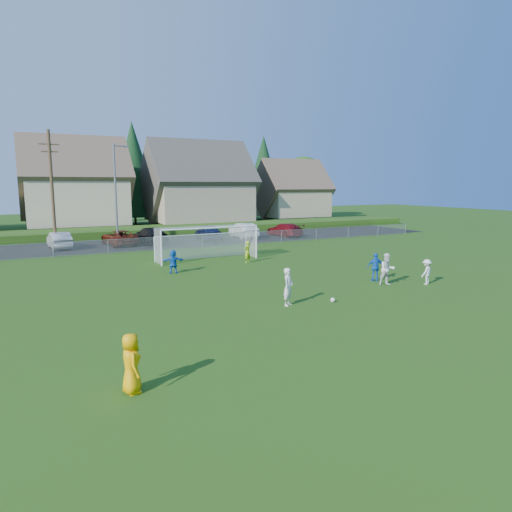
# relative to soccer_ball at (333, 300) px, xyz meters

# --- Properties ---
(ground) EXTENTS (160.00, 160.00, 0.00)m
(ground) POSITION_rel_soccer_ball_xyz_m (-0.86, -1.72, -0.11)
(ground) COLOR #193D0C
(ground) RESTS_ON ground
(asphalt_lot) EXTENTS (60.00, 60.00, 0.00)m
(asphalt_lot) POSITION_rel_soccer_ball_xyz_m (-0.86, 25.78, -0.10)
(asphalt_lot) COLOR black
(asphalt_lot) RESTS_ON ground
(grass_embankment) EXTENTS (70.00, 6.00, 0.80)m
(grass_embankment) POSITION_rel_soccer_ball_xyz_m (-0.86, 33.28, 0.29)
(grass_embankment) COLOR #1E420F
(grass_embankment) RESTS_ON ground
(soccer_ball) EXTENTS (0.22, 0.22, 0.22)m
(soccer_ball) POSITION_rel_soccer_ball_xyz_m (0.00, 0.00, 0.00)
(soccer_ball) COLOR white
(soccer_ball) RESTS_ON ground
(referee) EXTENTS (0.53, 0.81, 1.65)m
(referee) POSITION_rel_soccer_ball_xyz_m (-10.55, -5.21, 0.72)
(referee) COLOR #FFAD05
(referee) RESTS_ON ground
(player_white_a) EXTENTS (0.76, 0.72, 1.75)m
(player_white_a) POSITION_rel_soccer_ball_xyz_m (-2.19, 0.49, 0.77)
(player_white_a) COLOR white
(player_white_a) RESTS_ON ground
(player_white_b) EXTENTS (1.03, 0.91, 1.78)m
(player_white_b) POSITION_rel_soccer_ball_xyz_m (4.91, 1.65, 0.78)
(player_white_b) COLOR white
(player_white_b) RESTS_ON ground
(player_white_c) EXTENTS (1.03, 0.76, 1.42)m
(player_white_c) POSITION_rel_soccer_ball_xyz_m (7.00, 0.77, 0.60)
(player_white_c) COLOR white
(player_white_c) RESTS_ON ground
(player_blue_a) EXTENTS (1.04, 0.75, 1.64)m
(player_blue_a) POSITION_rel_soccer_ball_xyz_m (5.08, 2.75, 0.71)
(player_blue_a) COLOR blue
(player_blue_a) RESTS_ON ground
(player_blue_b) EXTENTS (1.44, 0.75, 1.49)m
(player_blue_b) POSITION_rel_soccer_ball_xyz_m (-4.58, 10.38, 0.63)
(player_blue_b) COLOR blue
(player_blue_b) RESTS_ON ground
(goalkeeper) EXTENTS (0.66, 0.56, 1.54)m
(goalkeeper) POSITION_rel_soccer_ball_xyz_m (1.30, 11.78, 0.66)
(goalkeeper) COLOR #A6CE18
(goalkeeper) RESTS_ON ground
(car_b) EXTENTS (1.86, 4.50, 1.45)m
(car_b) POSITION_rel_soccer_ball_xyz_m (-10.05, 25.66, 0.61)
(car_b) COLOR #B9B9B9
(car_b) RESTS_ON ground
(car_c) EXTENTS (2.86, 5.18, 1.37)m
(car_c) POSITION_rel_soccer_ball_xyz_m (-4.98, 25.51, 0.58)
(car_c) COLOR #5C180A
(car_c) RESTS_ON ground
(car_d) EXTENTS (2.64, 5.44, 1.53)m
(car_d) POSITION_rel_soccer_ball_xyz_m (-2.21, 25.33, 0.65)
(car_d) COLOR black
(car_d) RESTS_ON ground
(car_e) EXTENTS (2.41, 4.85, 1.59)m
(car_e) POSITION_rel_soccer_ball_xyz_m (3.60, 25.27, 0.68)
(car_e) COLOR #16214D
(car_e) RESTS_ON ground
(car_f) EXTENTS (1.99, 4.82, 1.55)m
(car_f) POSITION_rel_soccer_ball_xyz_m (7.53, 25.35, 0.67)
(car_f) COLOR white
(car_f) RESTS_ON ground
(car_g) EXTENTS (2.44, 4.96, 1.39)m
(car_g) POSITION_rel_soccer_ball_xyz_m (12.18, 24.82, 0.58)
(car_g) COLOR maroon
(car_g) RESTS_ON ground
(soccer_goal) EXTENTS (7.42, 1.90, 2.50)m
(soccer_goal) POSITION_rel_soccer_ball_xyz_m (-0.86, 14.33, 1.52)
(soccer_goal) COLOR white
(soccer_goal) RESTS_ON ground
(chainlink_fence) EXTENTS (52.06, 0.06, 1.20)m
(chainlink_fence) POSITION_rel_soccer_ball_xyz_m (-0.86, 20.28, 0.52)
(chainlink_fence) COLOR gray
(chainlink_fence) RESTS_ON ground
(streetlight) EXTENTS (1.38, 0.18, 9.00)m
(streetlight) POSITION_rel_soccer_ball_xyz_m (-5.30, 24.28, 4.73)
(streetlight) COLOR slate
(streetlight) RESTS_ON ground
(utility_pole) EXTENTS (1.60, 0.26, 10.00)m
(utility_pole) POSITION_rel_soccer_ball_xyz_m (-10.36, 25.28, 5.04)
(utility_pole) COLOR #473321
(utility_pole) RESTS_ON ground
(houses_row) EXTENTS (53.90, 11.45, 13.27)m
(houses_row) POSITION_rel_soccer_ball_xyz_m (1.12, 40.74, 7.22)
(houses_row) COLOR tan
(houses_row) RESTS_ON ground
(tree_row) EXTENTS (65.98, 12.36, 13.80)m
(tree_row) POSITION_rel_soccer_ball_xyz_m (0.19, 47.01, 6.80)
(tree_row) COLOR #382616
(tree_row) RESTS_ON ground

